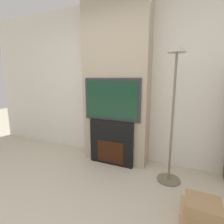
% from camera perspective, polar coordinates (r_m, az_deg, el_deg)
% --- Properties ---
extents(wall_back, '(6.00, 0.06, 2.70)m').
position_cam_1_polar(wall_back, '(3.11, 2.76, 9.61)').
color(wall_back, silver).
rests_on(wall_back, ground_plane).
extents(chimney_breast, '(1.10, 0.34, 2.70)m').
position_cam_1_polar(chimney_breast, '(2.92, 1.35, 9.54)').
color(chimney_breast, tan).
rests_on(chimney_breast, ground_plane).
extents(fireplace, '(0.75, 0.15, 0.75)m').
position_cam_1_polar(fireplace, '(2.96, -0.01, -9.81)').
color(fireplace, black).
rests_on(fireplace, ground_plane).
extents(television, '(0.95, 0.07, 0.67)m').
position_cam_1_polar(television, '(2.78, -0.03, 4.08)').
color(television, '#2D2D33').
rests_on(television, fireplace).
extents(floor_lamp, '(0.32, 0.32, 1.83)m').
position_cam_1_polar(floor_lamp, '(2.40, 19.54, 4.28)').
color(floor_lamp, '#726651').
rests_on(floor_lamp, ground_plane).
extents(box_stack, '(0.41, 0.37, 0.26)m').
position_cam_1_polar(box_stack, '(2.19, 27.28, -26.90)').
color(box_stack, tan).
rests_on(box_stack, ground_plane).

